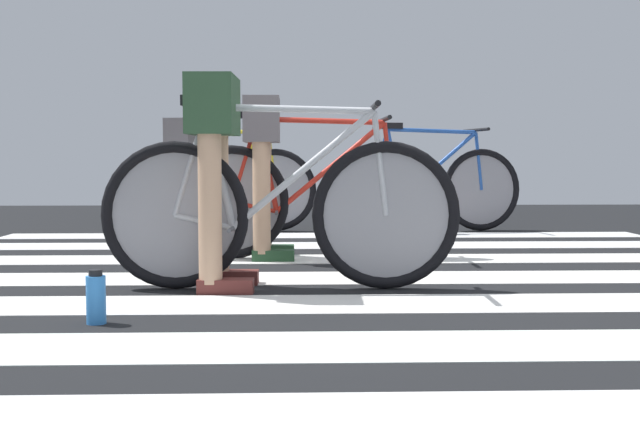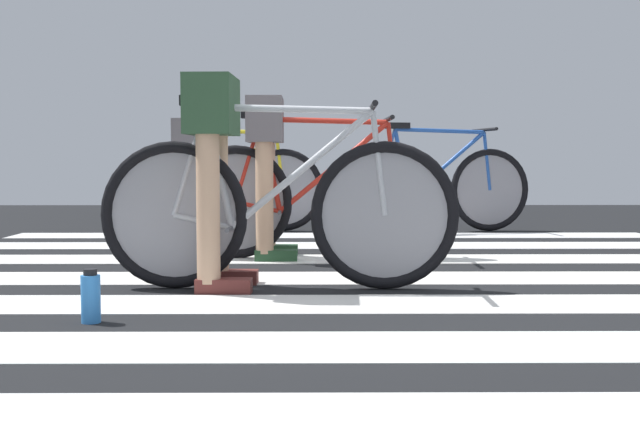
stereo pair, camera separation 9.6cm
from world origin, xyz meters
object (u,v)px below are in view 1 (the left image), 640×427
(cyclist_2_of_4, at_px, (263,155))
(bicycle_3_of_4, at_px, (426,187))
(bicycle_2_of_4, at_px, (312,198))
(cyclist_1_of_4, at_px, (215,152))
(water_bottle, at_px, (96,298))
(bicycle_1_of_4, at_px, (279,210))
(bicycle_4_of_4, at_px, (218,187))
(cyclist_4_of_4, at_px, (183,158))

(cyclist_2_of_4, xyz_separation_m, bicycle_3_of_4, (1.32, 1.76, -0.27))
(bicycle_2_of_4, bearing_deg, cyclist_1_of_4, -113.65)
(cyclist_1_of_4, xyz_separation_m, water_bottle, (-0.38, -0.79, -0.56))
(bicycle_3_of_4, bearing_deg, water_bottle, -127.85)
(bicycle_1_of_4, relative_size, bicycle_2_of_4, 1.00)
(bicycle_2_of_4, xyz_separation_m, bicycle_4_of_4, (-0.79, 1.97, 0.00))
(cyclist_2_of_4, bearing_deg, bicycle_2_of_4, 0.00)
(cyclist_1_of_4, relative_size, bicycle_4_of_4, 0.59)
(bicycle_2_of_4, relative_size, bicycle_3_of_4, 1.01)
(cyclist_1_of_4, relative_size, cyclist_2_of_4, 1.01)
(cyclist_2_of_4, bearing_deg, bicycle_1_of_4, -84.20)
(bicycle_3_of_4, height_order, water_bottle, bicycle_3_of_4)
(bicycle_2_of_4, distance_m, cyclist_4_of_4, 2.31)
(bicycle_1_of_4, xyz_separation_m, bicycle_4_of_4, (-0.61, 3.13, 0.00))
(bicycle_3_of_4, xyz_separation_m, cyclist_4_of_4, (-2.11, 0.25, 0.25))
(bicycle_4_of_4, distance_m, water_bottle, 3.92)
(bicycle_1_of_4, relative_size, cyclist_2_of_4, 1.72)
(bicycle_1_of_4, xyz_separation_m, bicycle_3_of_4, (1.19, 2.92, 0.00))
(bicycle_1_of_4, relative_size, cyclist_1_of_4, 1.70)
(bicycle_2_of_4, height_order, cyclist_2_of_4, cyclist_2_of_4)
(cyclist_2_of_4, relative_size, cyclist_4_of_4, 1.03)
(bicycle_1_of_4, distance_m, cyclist_2_of_4, 1.20)
(bicycle_1_of_4, relative_size, water_bottle, 8.33)
(bicycle_4_of_4, bearing_deg, cyclist_4_of_4, -180.00)
(bicycle_1_of_4, distance_m, water_bottle, 1.08)
(bicycle_3_of_4, bearing_deg, bicycle_2_of_4, -130.83)
(bicycle_2_of_4, bearing_deg, water_bottle, -114.54)
(cyclist_2_of_4, distance_m, bicycle_4_of_4, 2.04)
(bicycle_1_of_4, height_order, cyclist_4_of_4, cyclist_4_of_4)
(bicycle_1_of_4, height_order, bicycle_2_of_4, same)
(cyclist_2_of_4, xyz_separation_m, water_bottle, (-0.56, -1.94, -0.56))
(cyclist_2_of_4, bearing_deg, water_bottle, -106.51)
(bicycle_3_of_4, distance_m, cyclist_4_of_4, 2.14)
(cyclist_1_of_4, xyz_separation_m, bicycle_3_of_4, (1.50, 2.91, -0.28))
(bicycle_2_of_4, relative_size, bicycle_4_of_4, 1.01)
(bicycle_3_of_4, relative_size, water_bottle, 8.22)
(cyclist_2_of_4, height_order, bicycle_3_of_4, cyclist_2_of_4)
(cyclist_2_of_4, relative_size, water_bottle, 4.85)
(bicycle_2_of_4, bearing_deg, bicycle_4_of_4, 111.45)
(bicycle_2_of_4, xyz_separation_m, water_bottle, (-0.87, -1.95, -0.29))
(bicycle_3_of_4, height_order, cyclist_4_of_4, cyclist_4_of_4)
(cyclist_4_of_4, bearing_deg, bicycle_1_of_4, -65.37)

